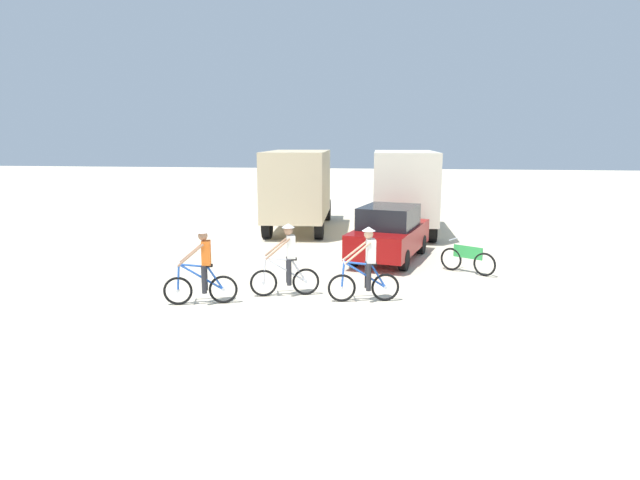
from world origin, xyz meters
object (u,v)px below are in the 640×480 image
object	(u,v)px
box_truck_cream_rv	(403,187)
sedan_parked	(389,233)
cyclist_near_camera	(366,267)
bicycle_spare	(467,260)
box_truck_tan_camper	(299,186)
supply_crate	(353,245)
cyclist_orange_shirt	(202,269)
cyclist_cowboy_hat	(287,262)

from	to	relation	value
box_truck_cream_rv	sedan_parked	xyz separation A→B (m)	(-0.49, -5.53, -0.99)
cyclist_near_camera	bicycle_spare	distance (m)	4.24
bicycle_spare	box_truck_tan_camper	bearing A→B (deg)	131.56
sedan_parked	bicycle_spare	size ratio (longest dim) A/B	3.05
box_truck_tan_camper	bicycle_spare	xyz separation A→B (m)	(6.17, -6.96, -1.48)
supply_crate	box_truck_tan_camper	bearing A→B (deg)	120.39
box_truck_tan_camper	cyclist_orange_shirt	xyz separation A→B (m)	(-0.39, -10.88, -1.03)
box_truck_cream_rv	cyclist_orange_shirt	size ratio (longest dim) A/B	3.74
sedan_parked	cyclist_orange_shirt	xyz separation A→B (m)	(-4.28, -5.37, -0.04)
box_truck_tan_camper	sedan_parked	distance (m)	6.82
cyclist_orange_shirt	bicycle_spare	world-z (taller)	cyclist_orange_shirt
cyclist_cowboy_hat	supply_crate	xyz separation A→B (m)	(1.22, 5.39, -0.59)
sedan_parked	cyclist_near_camera	xyz separation A→B (m)	(-0.49, -4.63, -0.04)
cyclist_cowboy_hat	supply_crate	size ratio (longest dim) A/B	3.37
cyclist_orange_shirt	supply_crate	bearing A→B (deg)	64.43
sedan_parked	supply_crate	world-z (taller)	sedan_parked
cyclist_orange_shirt	bicycle_spare	xyz separation A→B (m)	(6.56, 3.92, -0.45)
cyclist_orange_shirt	box_truck_cream_rv	bearing A→B (deg)	66.37
cyclist_cowboy_hat	box_truck_cream_rv	bearing A→B (deg)	73.49
cyclist_near_camera	bicycle_spare	size ratio (longest dim) A/B	1.23
bicycle_spare	supply_crate	distance (m)	4.28
cyclist_cowboy_hat	cyclist_orange_shirt	bearing A→B (deg)	-152.19
box_truck_tan_camper	bicycle_spare	world-z (taller)	box_truck_tan_camper
cyclist_near_camera	supply_crate	distance (m)	5.70
sedan_parked	supply_crate	xyz separation A→B (m)	(-1.24, 0.99, -0.63)
cyclist_orange_shirt	supply_crate	distance (m)	7.07
cyclist_near_camera	supply_crate	bearing A→B (deg)	97.62
box_truck_cream_rv	sedan_parked	bearing A→B (deg)	-95.01
box_truck_cream_rv	supply_crate	xyz separation A→B (m)	(-1.73, -4.54, -1.62)
box_truck_tan_camper	box_truck_cream_rv	distance (m)	4.38
cyclist_orange_shirt	cyclist_cowboy_hat	size ratio (longest dim) A/B	1.00
sedan_parked	cyclist_orange_shirt	bearing A→B (deg)	-128.59
bicycle_spare	box_truck_cream_rv	bearing A→B (deg)	104.37
box_truck_cream_rv	sedan_parked	distance (m)	5.64
box_truck_tan_camper	sedan_parked	world-z (taller)	box_truck_tan_camper
sedan_parked	supply_crate	size ratio (longest dim) A/B	8.33
sedan_parked	box_truck_cream_rv	bearing A→B (deg)	84.99
box_truck_tan_camper	box_truck_cream_rv	size ratio (longest dim) A/B	1.01
box_truck_cream_rv	supply_crate	size ratio (longest dim) A/B	12.62
cyclist_cowboy_hat	cyclist_near_camera	bearing A→B (deg)	-6.44
box_truck_cream_rv	cyclist_near_camera	distance (m)	10.26
box_truck_cream_rv	cyclist_cowboy_hat	size ratio (longest dim) A/B	3.74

